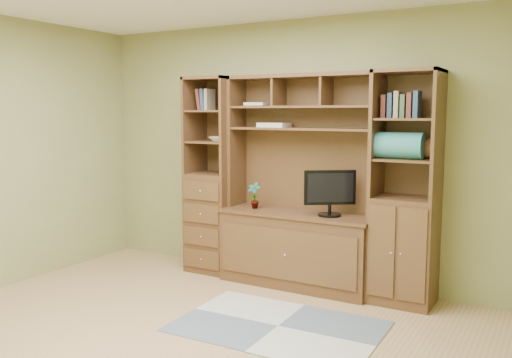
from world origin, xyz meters
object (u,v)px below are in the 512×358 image
Objects in this scene: right_tower at (405,189)px; monitor at (330,185)px; center_hutch at (297,182)px; left_tower at (214,175)px.

right_tower is 0.68m from monitor.
right_tower is at bearing 2.23° from center_hutch.
right_tower is 3.47× the size of monitor.
left_tower is at bearing 177.71° from center_hutch.
left_tower is at bearing 141.33° from monitor.
monitor is (1.35, -0.07, 0.00)m from left_tower.
left_tower reaches higher than monitor.
center_hutch is 1.00× the size of left_tower.
left_tower is 1.35m from monitor.
monitor is (0.35, -0.03, 0.00)m from center_hutch.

